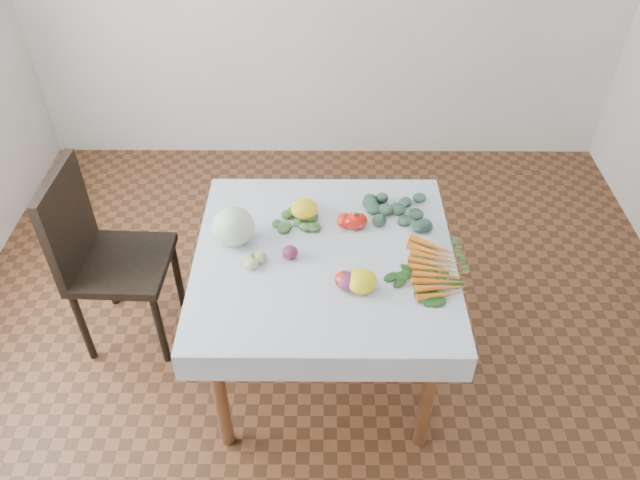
% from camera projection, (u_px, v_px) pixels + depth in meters
% --- Properties ---
extents(ground, '(4.00, 4.00, 0.00)m').
position_uv_depth(ground, '(324.00, 363.00, 3.20)').
color(ground, brown).
extents(table, '(1.00, 1.00, 0.75)m').
position_uv_depth(table, '(324.00, 272.00, 2.77)').
color(table, brown).
rests_on(table, ground).
extents(tablecloth, '(1.12, 1.12, 0.01)m').
position_uv_depth(tablecloth, '(324.00, 255.00, 2.71)').
color(tablecloth, white).
rests_on(tablecloth, table).
extents(chair, '(0.47, 0.47, 1.00)m').
position_uv_depth(chair, '(99.00, 250.00, 3.00)').
color(chair, black).
rests_on(chair, ground).
extents(cabbage, '(0.25, 0.25, 0.17)m').
position_uv_depth(cabbage, '(233.00, 227.00, 2.72)').
color(cabbage, silver).
rests_on(cabbage, tablecloth).
extents(tomato_a, '(0.11, 0.11, 0.08)m').
position_uv_depth(tomato_a, '(353.00, 221.00, 2.82)').
color(tomato_a, red).
rests_on(tomato_a, tablecloth).
extents(tomato_b, '(0.09, 0.09, 0.07)m').
position_uv_depth(tomato_b, '(359.00, 221.00, 2.83)').
color(tomato_b, red).
rests_on(tomato_b, tablecloth).
extents(tomato_c, '(0.10, 0.10, 0.07)m').
position_uv_depth(tomato_c, '(345.00, 221.00, 2.83)').
color(tomato_c, red).
rests_on(tomato_c, tablecloth).
extents(tomato_d, '(0.10, 0.10, 0.07)m').
position_uv_depth(tomato_d, '(345.00, 280.00, 2.54)').
color(tomato_d, red).
rests_on(tomato_d, tablecloth).
extents(heirloom_back, '(0.14, 0.14, 0.09)m').
position_uv_depth(heirloom_back, '(305.00, 209.00, 2.88)').
color(heirloom_back, yellow).
rests_on(heirloom_back, tablecloth).
extents(heirloom_front, '(0.15, 0.15, 0.09)m').
position_uv_depth(heirloom_front, '(361.00, 281.00, 2.52)').
color(heirloom_front, yellow).
rests_on(heirloom_front, tablecloth).
extents(onion_a, '(0.08, 0.08, 0.06)m').
position_uv_depth(onion_a, '(290.00, 252.00, 2.67)').
color(onion_a, '#54183C').
rests_on(onion_a, tablecloth).
extents(onion_b, '(0.10, 0.10, 0.08)m').
position_uv_depth(onion_b, '(349.00, 281.00, 2.53)').
color(onion_b, '#54183C').
rests_on(onion_b, tablecloth).
extents(tomatillo_cluster, '(0.08, 0.12, 0.05)m').
position_uv_depth(tomatillo_cluster, '(245.00, 265.00, 2.62)').
color(tomatillo_cluster, '#BBCF77').
rests_on(tomatillo_cluster, tablecloth).
extents(carrot_bunch, '(0.23, 0.40, 0.03)m').
position_uv_depth(carrot_bunch, '(436.00, 270.00, 2.61)').
color(carrot_bunch, orange).
rests_on(carrot_bunch, tablecloth).
extents(kale_bunch, '(0.30, 0.24, 0.04)m').
position_uv_depth(kale_bunch, '(392.00, 211.00, 2.90)').
color(kale_bunch, '#375B48').
rests_on(kale_bunch, tablecloth).
extents(basil_bunch, '(0.28, 0.24, 0.01)m').
position_uv_depth(basil_bunch, '(423.00, 287.00, 2.55)').
color(basil_bunch, '#1C531A').
rests_on(basil_bunch, tablecloth).
extents(dill_bunch, '(0.24, 0.22, 0.03)m').
position_uv_depth(dill_bunch, '(301.00, 218.00, 2.88)').
color(dill_bunch, '#51833C').
rests_on(dill_bunch, tablecloth).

